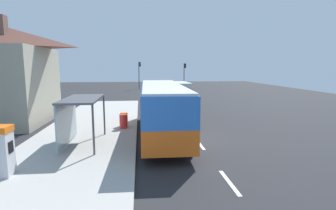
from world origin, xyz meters
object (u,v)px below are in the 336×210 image
Objects in this scene: recycling_bin_orange at (124,119)px; traffic_light_far_side at (139,71)px; bus at (162,107)px; ticket_machine at (3,151)px; sedan_near at (172,88)px; recycling_bin_red at (123,121)px; white_van at (181,90)px; bus_shelter at (77,109)px; traffic_light_near_side at (185,72)px.

recycling_bin_orange is 0.18× the size of traffic_light_far_side.
ticket_machine is at bearing -137.87° from bus.
bus is 34.70m from traffic_light_far_side.
recycling_bin_orange is (-6.50, -25.17, -0.14)m from sedan_near.
bus is 3.13m from recycling_bin_red.
white_van is 21.18m from bus_shelter.
white_van is at bearing -90.59° from sedan_near.
recycling_bin_red is at bearing 61.21° from ticket_machine.
traffic_light_far_side reaches higher than traffic_light_near_side.
ticket_machine is 9.09m from recycling_bin_orange.
traffic_light_far_side is at bearing 88.06° from recycling_bin_orange.
traffic_light_far_side reaches higher than white_van.
traffic_light_far_side is at bearing 82.74° from ticket_machine.
sedan_near is (4.01, 27.34, -1.05)m from bus.
bus is at bearing 22.58° from bus_shelter.
bus is at bearing 42.13° from ticket_machine.
traffic_light_near_side is at bearing 72.97° from recycling_bin_orange.
bus is 2.76× the size of bus_shelter.
recycling_bin_red is 0.18× the size of traffic_light_far_side.
sedan_near is at bearing -116.22° from traffic_light_near_side.
sedan_near is at bearing 75.89° from recycling_bin_red.
bus is 5.70× the size of ticket_machine.
bus_shelter is at bearing -106.56° from sedan_near.
bus reaches higher than white_van.
recycling_bin_orange is at bearing -112.83° from white_van.
ticket_machine reaches higher than sedan_near.
ticket_machine is 42.14m from traffic_light_near_side.
bus reaches higher than bus_shelter.
white_van is at bearing 67.17° from recycling_bin_orange.
ticket_machine is at bearing -97.26° from traffic_light_far_side.
traffic_light_near_side is at bearing 71.59° from bus_shelter.
recycling_bin_orange is at bearing 90.00° from recycling_bin_red.
recycling_bin_red is at bearing 57.18° from bus_shelter.
recycling_bin_orange is (4.07, 8.11, -0.52)m from ticket_machine.
white_van reaches higher than recycling_bin_red.
recycling_bin_red is 1.00× the size of recycling_bin_orange.
bus is 5.10m from bus_shelter.
bus_shelter is at bearing -122.82° from recycling_bin_red.
traffic_light_far_side is (-5.30, 17.26, 2.11)m from white_van.
recycling_bin_orange is at bearing 138.83° from bus.
recycling_bin_red is 33.30m from traffic_light_far_side.
bus is 2.12× the size of traffic_light_far_side.
sedan_near is at bearing 73.44° from bus_shelter.
ticket_machine is (-6.56, -5.93, -0.67)m from bus.
sedan_near is at bearing 75.51° from recycling_bin_orange.
sedan_near is 4.70× the size of recycling_bin_orange.
recycling_bin_orange is (0.00, 0.70, 0.00)m from recycling_bin_red.
bus_shelter is at bearing -95.17° from traffic_light_far_side.
white_van reaches higher than recycling_bin_orange.
bus_shelter is (-11.91, -35.79, -1.20)m from traffic_light_near_side.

